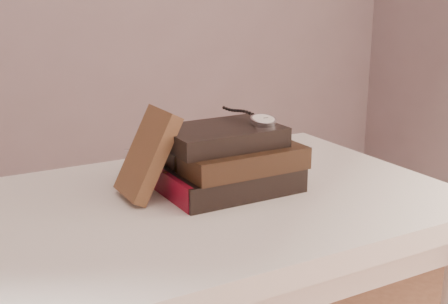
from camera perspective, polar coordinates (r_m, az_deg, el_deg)
table at (r=1.09m, az=-4.39°, el=-9.37°), size 1.00×0.60×0.75m
book_stack at (r=1.09m, az=0.52°, el=-0.85°), size 0.25×0.17×0.12m
journal at (r=1.06m, az=-7.42°, el=-0.21°), size 0.10×0.10×0.16m
pocket_watch at (r=1.10m, az=3.58°, el=3.16°), size 0.05×0.15×0.02m
eyeglasses at (r=1.12m, az=-5.43°, el=0.17°), size 0.10×0.12×0.05m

